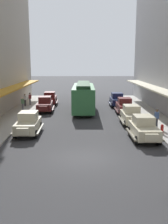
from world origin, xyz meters
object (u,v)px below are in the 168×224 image
parked_car_3 (132,115)px  parked_car_5 (144,128)px  parked_car_1 (28,123)px  parked_car_6 (50,98)px  pedestrian_4 (30,99)px  pedestrian_5 (157,118)px  pedestrian_1 (23,104)px  parked_car_0 (125,106)px  fire_hydrant (162,129)px  streetcar (83,96)px  pedestrian_0 (25,100)px  parked_car_4 (45,104)px  parked_car_2 (117,99)px

parked_car_3 → parked_car_5: same height
parked_car_1 → parked_car_3: size_ratio=1.00×
parked_car_3 → parked_car_6: same height
pedestrian_4 → pedestrian_5: size_ratio=1.00×
pedestrian_1 → pedestrian_5: size_ratio=0.98×
parked_car_3 → parked_car_0: bearing=87.7°
parked_car_6 → pedestrian_5: 17.80m
parked_car_1 → fire_hydrant: size_ratio=5.22×
parked_car_5 → pedestrian_4: 19.90m
parked_car_6 → streetcar: streetcar is taller
parked_car_5 → pedestrian_0: (-12.40, 14.90, 0.05)m
streetcar → pedestrian_0: streetcar is taller
parked_car_0 → parked_car_4: same height
parked_car_5 → pedestrian_1: bearing=135.9°
parked_car_1 → pedestrian_5: 11.26m
fire_hydrant → pedestrian_0: size_ratio=0.50×
parked_car_6 → parked_car_2: bearing=-9.3°
pedestrian_5 → pedestrian_0: bearing=140.5°
streetcar → pedestrian_0: 8.42m
parked_car_5 → pedestrian_5: size_ratio=2.56×
parked_car_2 → fire_hydrant: bearing=-83.3°
pedestrian_1 → pedestrian_4: 4.34m
pedestrian_4 → parked_car_1: bearing=-79.5°
parked_car_0 → parked_car_3: size_ratio=1.00×
parked_car_1 → pedestrian_4: 14.47m
pedestrian_5 → fire_hydrant: bearing=-94.1°
parked_car_1 → pedestrian_4: (-2.65, 14.23, 0.07)m
parked_car_0 → parked_car_2: 5.11m
parked_car_3 → parked_car_5: bearing=-90.2°
parked_car_1 → parked_car_2: bearing=55.7°
fire_hydrant → pedestrian_5: 2.18m
pedestrian_5 → parked_car_6: bearing=129.0°
parked_car_4 → pedestrian_5: bearing=-37.5°
parked_car_1 → parked_car_6: size_ratio=0.99×
parked_car_5 → pedestrian_4: (-11.93, 15.93, 0.07)m
parked_car_6 → streetcar: size_ratio=0.45×
parked_car_6 → parked_car_0: bearing=-34.8°
parked_car_3 → parked_car_4: (-9.30, 6.64, 0.00)m
parked_car_3 → parked_car_6: bearing=128.1°
pedestrian_4 → parked_car_4: bearing=-58.2°
parked_car_1 → parked_car_3: bearing=19.7°
parked_car_6 → pedestrian_1: (-2.65, -5.34, 0.05)m
parked_car_3 → streetcar: (-4.59, 6.92, 0.96)m
parked_car_0 → fire_hydrant: (1.51, -9.31, -0.38)m
parked_car_4 → pedestrian_0: parked_car_4 is taller
fire_hydrant → parked_car_0: bearing=99.2°
parked_car_3 → pedestrian_5: 2.68m
parked_car_0 → parked_car_5: same height
parked_car_6 → parked_car_1: bearing=-89.9°
parked_car_1 → parked_car_5: size_ratio=1.00×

